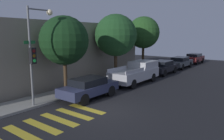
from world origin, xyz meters
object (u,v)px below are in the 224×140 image
Objects in this scene: tree_midblock at (116,35)px; sedan_near_corner at (89,87)px; tree_near_corner at (64,41)px; traffic_light_pole at (36,45)px; tree_far_end at (143,33)px; pickup_truck at (136,72)px; sedan_tail_of_row at (194,58)px; sedan_middle at (163,67)px; sedan_far_end at (180,62)px.

sedan_near_corner is at bearing -161.22° from tree_midblock.
sedan_near_corner is 0.77× the size of tree_near_corner.
traffic_light_pole is 4.30m from sedan_near_corner.
pickup_truck is at bearing -157.04° from tree_far_end.
traffic_light_pole is 25.48m from sedan_tail_of_row.
pickup_truck is 5.39m from sedan_middle.
sedan_near_corner is 22.33m from sedan_tail_of_row.
tree_near_corner is at bearing 180.00° from tree_far_end.
sedan_far_end is (16.65, 0.00, 0.00)m from sedan_near_corner.
pickup_truck is at bearing -16.25° from tree_near_corner.
sedan_far_end is 5.68m from sedan_tail_of_row.
traffic_light_pole is 1.37× the size of sedan_near_corner.
pickup_truck is 1.19× the size of sedan_far_end.
tree_near_corner is at bearing 163.75° from pickup_truck.
tree_midblock reaches higher than sedan_tail_of_row.
sedan_tail_of_row is 12.57m from tree_far_end.
sedan_far_end is at bearing -3.71° from traffic_light_pole.
tree_near_corner reaches higher than pickup_truck.
sedan_tail_of_row is 0.70× the size of tree_far_end.
sedan_far_end is at bearing 0.00° from sedan_near_corner.
sedan_far_end is at bearing 0.00° from pickup_truck.
sedan_middle is at bearing -62.23° from tree_far_end.
tree_far_end is (-6.22, 1.87, 3.62)m from sedan_far_end.
tree_midblock is at bearing 173.68° from sedan_tail_of_row.
tree_far_end is at bearing 0.00° from tree_midblock.
tree_far_end reaches higher than sedan_far_end.
traffic_light_pole is at bearing -175.97° from tree_midblock.
tree_far_end is (13.39, 0.60, 0.77)m from traffic_light_pole.
sedan_tail_of_row is 17.27m from tree_midblock.
traffic_light_pole is 2.66m from tree_near_corner.
sedan_near_corner is at bearing -169.86° from tree_far_end.
tree_near_corner is at bearing 171.01° from sedan_middle.
traffic_light_pole is at bearing -177.45° from tree_far_end.
sedan_near_corner is 6.03m from pickup_truck.
tree_far_end is at bearing 171.08° from sedan_tail_of_row.
sedan_far_end is at bearing 180.00° from sedan_tail_of_row.
pickup_truck is at bearing -73.83° from tree_midblock.
sedan_tail_of_row is (5.68, 0.00, 0.02)m from sedan_far_end.
tree_far_end is (-11.90, 1.87, 3.60)m from sedan_tail_of_row.
pickup_truck reaches higher than sedan_tail_of_row.
tree_midblock is at bearing 18.78° from sedan_near_corner.
tree_midblock is (-5.93, 1.87, 3.35)m from sedan_middle.
sedan_tail_of_row is 22.98m from tree_near_corner.
tree_near_corner is at bearing 173.74° from sedan_far_end.
sedan_middle is at bearing 180.00° from sedan_far_end.
sedan_tail_of_row is at bearing -4.70° from tree_near_corner.
sedan_far_end is 7.43m from tree_far_end.
tree_near_corner is (-11.79, 1.87, 3.03)m from sedan_middle.
tree_near_corner reaches higher than sedan_far_end.
tree_midblock is 0.98× the size of tree_far_end.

